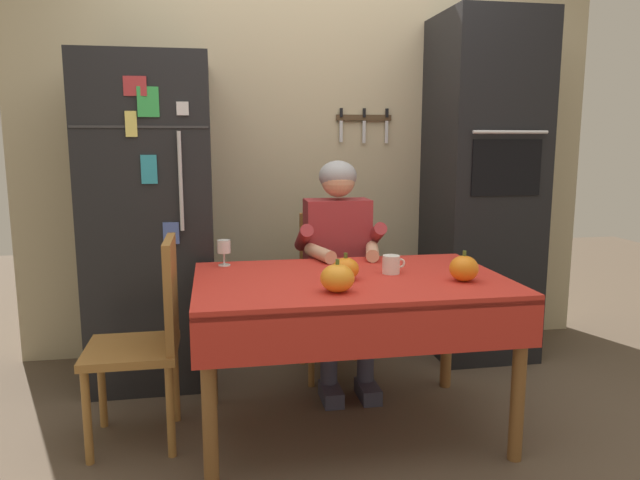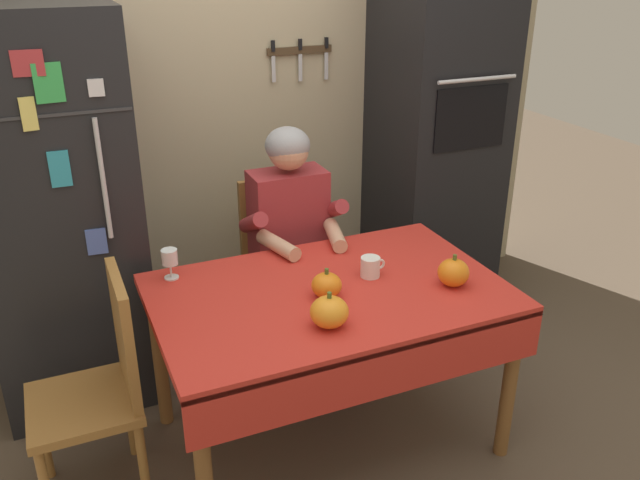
{
  "view_description": "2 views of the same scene",
  "coord_description": "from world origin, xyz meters",
  "px_view_note": "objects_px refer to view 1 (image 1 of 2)",
  "views": [
    {
      "loc": [
        -0.6,
        -2.46,
        1.35
      ],
      "look_at": [
        -0.13,
        0.18,
        0.9
      ],
      "focal_mm": 33.21,
      "sensor_mm": 36.0,
      "label": 1
    },
    {
      "loc": [
        -0.97,
        -2.04,
        2.01
      ],
      "look_at": [
        -0.01,
        0.17,
        0.93
      ],
      "focal_mm": 37.24,
      "sensor_mm": 36.0,
      "label": 2
    }
  ],
  "objects_px": {
    "wall_oven": "(482,190)",
    "pumpkin_medium": "(346,269)",
    "pumpkin_large": "(464,268)",
    "dining_table": "(351,296)",
    "wine_glass": "(224,248)",
    "refrigerator": "(152,222)",
    "chair_left_side": "(149,332)",
    "seated_person": "(340,253)",
    "coffee_mug": "(392,264)",
    "pumpkin_small": "(337,278)",
    "chair_behind_person": "(333,285)"
  },
  "relations": [
    {
      "from": "wall_oven",
      "to": "seated_person",
      "type": "relative_size",
      "value": 1.69
    },
    {
      "from": "wine_glass",
      "to": "wall_oven",
      "type": "bearing_deg",
      "value": 18.82
    },
    {
      "from": "wine_glass",
      "to": "dining_table",
      "type": "bearing_deg",
      "value": -33.81
    },
    {
      "from": "refrigerator",
      "to": "pumpkin_medium",
      "type": "height_order",
      "value": "refrigerator"
    },
    {
      "from": "wall_oven",
      "to": "dining_table",
      "type": "bearing_deg",
      "value": -138.69
    },
    {
      "from": "refrigerator",
      "to": "wall_oven",
      "type": "height_order",
      "value": "wall_oven"
    },
    {
      "from": "wine_glass",
      "to": "pumpkin_small",
      "type": "distance_m",
      "value": 0.75
    },
    {
      "from": "refrigerator",
      "to": "wine_glass",
      "type": "relative_size",
      "value": 13.92
    },
    {
      "from": "pumpkin_large",
      "to": "dining_table",
      "type": "bearing_deg",
      "value": 163.49
    },
    {
      "from": "wine_glass",
      "to": "pumpkin_medium",
      "type": "relative_size",
      "value": 1.06
    },
    {
      "from": "pumpkin_large",
      "to": "pumpkin_medium",
      "type": "height_order",
      "value": "pumpkin_large"
    },
    {
      "from": "refrigerator",
      "to": "chair_left_side",
      "type": "height_order",
      "value": "refrigerator"
    },
    {
      "from": "refrigerator",
      "to": "wine_glass",
      "type": "distance_m",
      "value": 0.65
    },
    {
      "from": "dining_table",
      "to": "wine_glass",
      "type": "xyz_separation_m",
      "value": [
        -0.56,
        0.37,
        0.17
      ]
    },
    {
      "from": "dining_table",
      "to": "coffee_mug",
      "type": "bearing_deg",
      "value": 16.92
    },
    {
      "from": "seated_person",
      "to": "pumpkin_small",
      "type": "xyz_separation_m",
      "value": [
        -0.19,
        -0.83,
        0.06
      ]
    },
    {
      "from": "wall_oven",
      "to": "wine_glass",
      "type": "height_order",
      "value": "wall_oven"
    },
    {
      "from": "pumpkin_large",
      "to": "pumpkin_small",
      "type": "distance_m",
      "value": 0.59
    },
    {
      "from": "pumpkin_medium",
      "to": "pumpkin_small",
      "type": "height_order",
      "value": "pumpkin_small"
    },
    {
      "from": "seated_person",
      "to": "pumpkin_large",
      "type": "distance_m",
      "value": 0.85
    },
    {
      "from": "coffee_mug",
      "to": "pumpkin_medium",
      "type": "bearing_deg",
      "value": -159.95
    },
    {
      "from": "chair_behind_person",
      "to": "chair_left_side",
      "type": "xyz_separation_m",
      "value": [
        -0.98,
        -0.71,
        0.0
      ]
    },
    {
      "from": "pumpkin_medium",
      "to": "seated_person",
      "type": "bearing_deg",
      "value": 80.33
    },
    {
      "from": "refrigerator",
      "to": "wine_glass",
      "type": "bearing_deg",
      "value": -52.45
    },
    {
      "from": "chair_behind_person",
      "to": "pumpkin_small",
      "type": "height_order",
      "value": "chair_behind_person"
    },
    {
      "from": "refrigerator",
      "to": "pumpkin_small",
      "type": "xyz_separation_m",
      "value": [
        0.84,
        -1.11,
        -0.1
      ]
    },
    {
      "from": "refrigerator",
      "to": "pumpkin_large",
      "type": "xyz_separation_m",
      "value": [
        1.43,
        -1.02,
        -0.1
      ]
    },
    {
      "from": "pumpkin_medium",
      "to": "chair_left_side",
      "type": "bearing_deg",
      "value": 172.7
    },
    {
      "from": "seated_person",
      "to": "wall_oven",
      "type": "bearing_deg",
      "value": 18.11
    },
    {
      "from": "chair_behind_person",
      "to": "pumpkin_medium",
      "type": "relative_size",
      "value": 7.64
    },
    {
      "from": "pumpkin_small",
      "to": "seated_person",
      "type": "bearing_deg",
      "value": 77.34
    },
    {
      "from": "dining_table",
      "to": "chair_behind_person",
      "type": "height_order",
      "value": "chair_behind_person"
    },
    {
      "from": "chair_behind_person",
      "to": "wine_glass",
      "type": "xyz_separation_m",
      "value": [
        -0.63,
        -0.42,
        0.32
      ]
    },
    {
      "from": "wall_oven",
      "to": "dining_table",
      "type": "relative_size",
      "value": 1.5
    },
    {
      "from": "coffee_mug",
      "to": "wine_glass",
      "type": "distance_m",
      "value": 0.83
    },
    {
      "from": "wall_oven",
      "to": "pumpkin_small",
      "type": "distance_m",
      "value": 1.65
    },
    {
      "from": "refrigerator",
      "to": "pumpkin_small",
      "type": "height_order",
      "value": "refrigerator"
    },
    {
      "from": "coffee_mug",
      "to": "pumpkin_small",
      "type": "xyz_separation_m",
      "value": [
        -0.32,
        -0.29,
        0.02
      ]
    },
    {
      "from": "seated_person",
      "to": "pumpkin_small",
      "type": "bearing_deg",
      "value": -102.66
    },
    {
      "from": "chair_left_side",
      "to": "dining_table",
      "type": "bearing_deg",
      "value": -5.51
    },
    {
      "from": "refrigerator",
      "to": "chair_left_side",
      "type": "relative_size",
      "value": 1.94
    },
    {
      "from": "refrigerator",
      "to": "pumpkin_large",
      "type": "distance_m",
      "value": 1.76
    },
    {
      "from": "wall_oven",
      "to": "chair_behind_person",
      "type": "relative_size",
      "value": 2.26
    },
    {
      "from": "wall_oven",
      "to": "dining_table",
      "type": "xyz_separation_m",
      "value": [
        -1.05,
        -0.92,
        -0.39
      ]
    },
    {
      "from": "coffee_mug",
      "to": "pumpkin_medium",
      "type": "distance_m",
      "value": 0.25
    },
    {
      "from": "pumpkin_medium",
      "to": "pumpkin_small",
      "type": "xyz_separation_m",
      "value": [
        -0.08,
        -0.2,
        0.01
      ]
    },
    {
      "from": "wall_oven",
      "to": "chair_left_side",
      "type": "relative_size",
      "value": 2.26
    },
    {
      "from": "coffee_mug",
      "to": "pumpkin_medium",
      "type": "xyz_separation_m",
      "value": [
        -0.24,
        -0.09,
        0.01
      ]
    },
    {
      "from": "wall_oven",
      "to": "pumpkin_medium",
      "type": "distance_m",
      "value": 1.46
    },
    {
      "from": "wall_oven",
      "to": "pumpkin_medium",
      "type": "relative_size",
      "value": 17.24
    }
  ]
}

